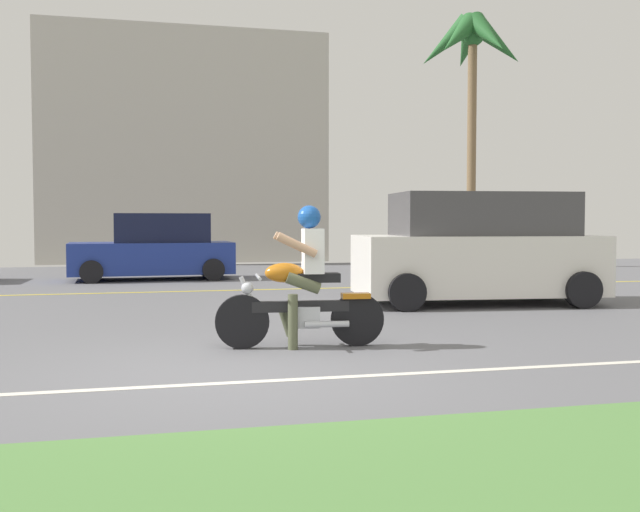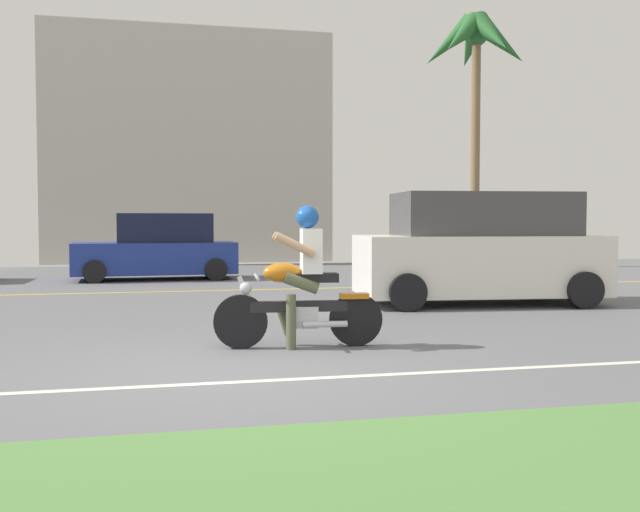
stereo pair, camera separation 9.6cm
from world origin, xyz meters
The scene contains 8 objects.
ground centered at (0.00, 3.00, -0.02)m, with size 56.00×30.00×0.04m, color slate.
lane_line_near centered at (0.00, -0.50, 0.00)m, with size 50.40×0.12×0.01m, color silver.
lane_line_far centered at (0.00, 8.53, 0.00)m, with size 50.40×0.12×0.01m, color yellow.
motorcyclist centered at (0.87, 1.24, 0.72)m, with size 2.03×0.66×1.70m.
suv_nearby centered at (4.98, 5.01, 0.98)m, with size 4.64×2.50×2.02m.
parked_car_1 centered at (-0.70, 11.96, 0.78)m, with size 4.14×1.93×1.70m.
palm_tree_0 centered at (9.43, 14.92, 6.95)m, with size 3.64×3.83×8.23m.
building_far centered at (0.55, 21.00, 4.19)m, with size 10.28×4.00×8.39m, color #BCB7AD.
Camera 1 is at (-0.95, -7.25, 1.52)m, focal length 41.00 mm.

